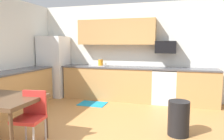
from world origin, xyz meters
TOP-DOWN VIEW (x-y plane):
  - ground_plane at (0.00, 0.00)m, footprint 12.00×12.00m
  - wall_back at (0.00, 2.65)m, footprint 5.80×0.10m
  - cabinet_run_back at (-0.49, 2.30)m, footprint 2.52×0.60m
  - cabinet_run_back_right at (1.88, 2.30)m, footprint 1.03×0.60m
  - cabinet_run_left at (-2.30, 0.80)m, footprint 0.60×2.00m
  - countertop_back at (0.00, 2.30)m, footprint 4.80×0.64m
  - countertop_left at (-2.30, 0.80)m, footprint 0.64×2.00m
  - upper_cabinets_back at (-0.30, 2.43)m, footprint 2.20×0.34m
  - refrigerator at (-2.18, 2.22)m, footprint 0.76×0.70m
  - oven_range at (1.07, 2.30)m, footprint 0.60×0.60m
  - microwave at (1.07, 2.40)m, footprint 0.54×0.36m
  - sink_basin at (-0.78, 2.30)m, footprint 0.48×0.40m
  - sink_faucet at (-0.78, 2.48)m, footprint 0.02×0.02m
  - chair_near_table at (-0.75, -0.78)m, footprint 0.44×0.44m
  - trash_bin at (1.40, 0.28)m, footprint 0.36×0.36m
  - floor_mat at (-0.73, 1.65)m, footprint 0.70×0.50m
  - kettle at (-0.74, 2.35)m, footprint 0.14×0.14m

SIDE VIEW (x-z plane):
  - ground_plane at x=0.00m, z-range 0.00..0.00m
  - floor_mat at x=-0.73m, z-range 0.00..0.01m
  - trash_bin at x=1.40m, z-range 0.00..0.60m
  - cabinet_run_back at x=-0.49m, z-range 0.00..0.90m
  - cabinet_run_back_right at x=1.88m, z-range 0.00..0.90m
  - cabinet_run_left at x=-2.30m, z-range 0.00..0.90m
  - oven_range at x=1.07m, z-range 0.00..0.91m
  - chair_near_table at x=-0.75m, z-range 0.08..0.93m
  - sink_basin at x=-0.78m, z-range 0.81..0.95m
  - refrigerator at x=-2.18m, z-range 0.00..1.79m
  - countertop_back at x=0.00m, z-range 0.90..0.94m
  - countertop_left at x=-2.30m, z-range 0.90..0.94m
  - kettle at x=-0.74m, z-range 0.92..1.12m
  - sink_faucet at x=-0.78m, z-range 0.92..1.16m
  - wall_back at x=0.00m, z-range 0.00..2.70m
  - microwave at x=1.07m, z-range 1.32..1.64m
  - upper_cabinets_back at x=-0.30m, z-range 1.55..2.25m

